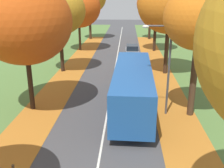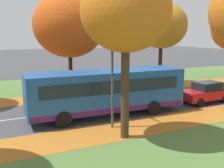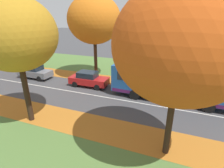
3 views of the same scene
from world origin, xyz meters
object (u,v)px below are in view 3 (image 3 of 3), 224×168
Objects in this scene: bus at (170,82)px; tree_right_near at (187,25)px; tree_left_near at (181,45)px; streetlamp_right at (182,56)px; tree_right_mid at (94,20)px; tree_right_far at (19,21)px; car_grey_following at (35,72)px; tree_left_mid at (15,34)px; car_red_lead at (89,79)px.

tree_right_near is at bearing -10.55° from bus.
tree_left_near reaches higher than streetlamp_right.
tree_right_far is (-0.07, 11.31, -0.27)m from tree_right_mid.
tree_right_near is at bearing -1.69° from tree_left_near.
car_grey_following is (-3.31, 6.76, -5.97)m from tree_right_mid.
streetlamp_right is at bearing -1.83° from tree_left_near.
tree_right_mid is 0.91× the size of bus.
tree_left_mid reaches higher than tree_right_near.
tree_left_near is at bearing -116.79° from tree_right_far.
bus is (-1.96, 0.69, -2.04)m from streetlamp_right.
tree_right_near is 1.40× the size of streetlamp_right.
car_red_lead is (-1.71, 9.09, -2.92)m from streetlamp_right.
tree_right_mid reaches higher than tree_right_near.
tree_left_mid is 15.44m from tree_right_far.
tree_right_far is 13.68m from car_red_lead.
tree_right_far is at bearing 91.24° from tree_right_near.
car_red_lead is at bearing -104.94° from tree_right_far.
streetlamp_right is at bearing -94.05° from tree_right_far.
tree_left_near is 2.09× the size of car_red_lead.
tree_right_mid reaches higher than car_grey_following.
car_red_lead and car_grey_following have the same top height.
tree_left_mid is at bearing 132.66° from streetlamp_right.
streetlamp_right is at bearing -79.34° from car_red_lead.
tree_right_near is 0.94× the size of tree_right_far.
tree_right_mid is (10.59, 9.51, 0.71)m from tree_left_near.
tree_right_far is at bearing 54.60° from car_grey_following.
tree_right_near is 0.80× the size of bus.
car_red_lead is (-3.28, -0.70, -5.97)m from tree_right_mid.
bus is (-3.45, -20.42, -4.81)m from tree_right_far.
tree_right_mid is 6.84m from car_red_lead.
tree_left_near is at bearing 178.31° from tree_right_near.
car_grey_following is (-1.75, 16.55, -2.92)m from streetlamp_right.
tree_right_near is at bearing -87.76° from tree_right_mid.
tree_right_far reaches higher than bus.
tree_right_near is 3.26m from streetlamp_right.
tree_right_far is at bearing 90.36° from tree_right_mid.
tree_left_near is at bearing -138.08° from tree_right_mid.
streetlamp_right is at bearing 178.94° from tree_right_near.
car_grey_following is (-3.70, 16.59, -5.54)m from tree_right_near.
tree_right_near is at bearing -88.76° from tree_right_far.
tree_left_mid is at bearing -138.32° from car_grey_following.
tree_right_far is (10.66, 11.16, 0.34)m from tree_left_mid.
tree_left_near is 14.25m from tree_right_mid.
streetlamp_right reaches higher than car_red_lead.
tree_left_near reaches higher than car_grey_following.
streetlamp_right is 0.57× the size of bus.
tree_left_near is at bearing -89.15° from tree_left_mid.
tree_left_mid is 11.29m from car_grey_following.
tree_right_mid is at bearing 80.92° from streetlamp_right.
tree_left_mid is 0.90× the size of tree_right_mid.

